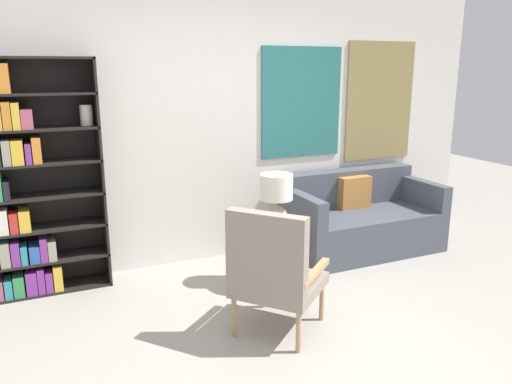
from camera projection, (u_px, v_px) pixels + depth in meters
ground_plane at (302, 359)px, 3.32m from camera, size 14.00×14.00×0.00m
wall_back at (208, 124)px, 4.81m from camera, size 6.40×0.08×2.70m
bookshelf at (27, 187)px, 4.10m from camera, size 0.97×0.30×1.97m
armchair at (273, 269)px, 3.49m from camera, size 0.81×0.81×0.96m
couch at (359, 220)px, 5.28m from camera, size 1.60×0.83×0.81m
side_table at (274, 236)px, 4.35m from camera, size 0.46×0.46×0.52m
table_lamp at (276, 195)px, 4.33m from camera, size 0.29×0.29×0.47m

